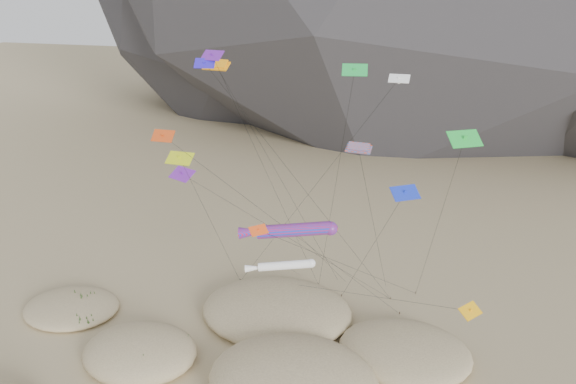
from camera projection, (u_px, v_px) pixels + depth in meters
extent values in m
ellipsoid|color=#CCB789|center=(140.00, 352.00, 52.59)|extent=(10.93, 9.29, 3.21)
ellipsoid|color=#CCB789|center=(293.00, 381.00, 48.37)|extent=(14.93, 12.69, 4.46)
ellipsoid|color=#CCB789|center=(277.00, 310.00, 59.42)|extent=(16.03, 13.63, 3.02)
ellipsoid|color=#CCB789|center=(405.00, 351.00, 52.96)|extent=(12.52, 10.64, 2.58)
ellipsoid|color=#CCB789|center=(71.00, 307.00, 60.46)|extent=(10.43, 8.86, 1.74)
ellipsoid|color=black|center=(135.00, 358.00, 51.66)|extent=(3.15, 2.69, 0.94)
ellipsoid|color=black|center=(177.00, 343.00, 54.02)|extent=(2.46, 2.10, 0.74)
ellipsoid|color=black|center=(269.00, 306.00, 59.54)|extent=(2.89, 2.47, 0.87)
ellipsoid|color=black|center=(281.00, 323.00, 56.76)|extent=(2.54, 2.18, 0.76)
ellipsoid|color=black|center=(418.00, 347.00, 53.41)|extent=(2.39, 2.05, 0.72)
ellipsoid|color=black|center=(395.00, 363.00, 51.34)|extent=(1.86, 1.59, 0.56)
ellipsoid|color=black|center=(82.00, 299.00, 61.78)|extent=(2.28, 1.95, 0.69)
ellipsoid|color=black|center=(85.00, 324.00, 57.58)|extent=(1.90, 1.62, 0.57)
cylinder|color=#3F2D1E|center=(266.00, 279.00, 66.68)|extent=(0.08, 0.08, 0.30)
cylinder|color=#3F2D1E|center=(319.00, 285.00, 65.54)|extent=(0.08, 0.08, 0.30)
cylinder|color=#3F2D1E|center=(342.00, 295.00, 63.31)|extent=(0.08, 0.08, 0.30)
cylinder|color=#3F2D1E|center=(391.00, 298.00, 62.71)|extent=(0.08, 0.08, 0.30)
cylinder|color=#3F2D1E|center=(400.00, 313.00, 59.89)|extent=(0.08, 0.08, 0.30)
cylinder|color=#3F2D1E|center=(284.00, 264.00, 70.36)|extent=(0.08, 0.08, 0.30)
cylinder|color=#3F2D1E|center=(416.00, 293.00, 63.85)|extent=(0.08, 0.08, 0.30)
cylinder|color=#3F2D1E|center=(240.00, 280.00, 66.48)|extent=(0.08, 0.08, 0.30)
cylinder|color=red|center=(294.00, 230.00, 51.18)|extent=(6.93, 2.71, 1.93)
sphere|color=red|center=(331.00, 228.00, 50.85)|extent=(1.30, 1.30, 1.30)
cone|color=red|center=(254.00, 232.00, 51.55)|extent=(2.97, 1.70, 1.39)
cylinder|color=black|center=(323.00, 259.00, 58.79)|extent=(2.67, 13.11, 12.07)
cylinder|color=white|center=(285.00, 265.00, 48.47)|extent=(4.62, 2.12, 1.05)
sphere|color=white|center=(311.00, 263.00, 48.44)|extent=(0.77, 0.77, 0.77)
cone|color=white|center=(256.00, 268.00, 48.51)|extent=(1.99, 1.21, 0.79)
cylinder|color=black|center=(293.00, 271.00, 58.28)|extent=(3.43, 16.85, 10.33)
cube|color=orange|center=(216.00, 66.00, 51.91)|extent=(2.69, 1.38, 0.76)
cube|color=orange|center=(216.00, 64.00, 51.84)|extent=(2.28, 1.10, 0.74)
cylinder|color=black|center=(285.00, 186.00, 59.44)|extent=(10.21, 9.81, 26.04)
cube|color=#F7441A|center=(359.00, 149.00, 46.32)|extent=(2.18, 1.04, 0.60)
cube|color=#F7441A|center=(359.00, 147.00, 46.25)|extent=(1.85, 0.83, 0.59)
cylinder|color=black|center=(374.00, 229.00, 55.92)|extent=(1.62, 14.00, 20.37)
cube|color=green|center=(465.00, 139.00, 44.27)|extent=(2.99, 2.57, 1.08)
cube|color=green|center=(465.00, 141.00, 44.33)|extent=(0.45, 0.46, 0.91)
cylinder|color=black|center=(436.00, 230.00, 54.08)|extent=(3.22, 12.51, 21.63)
cube|color=#FFAC0D|center=(470.00, 311.00, 44.94)|extent=(2.01, 2.23, 0.71)
cube|color=#FFAC0D|center=(470.00, 313.00, 44.99)|extent=(0.30, 0.31, 0.69)
cylinder|color=black|center=(348.00, 293.00, 55.83)|extent=(22.35, 14.19, 8.52)
cube|color=#CC4213|center=(163.00, 136.00, 47.11)|extent=(1.94, 0.93, 0.86)
cube|color=#CC4213|center=(163.00, 138.00, 47.17)|extent=(0.24, 0.31, 0.63)
cylinder|color=black|center=(295.00, 235.00, 53.52)|extent=(19.81, 12.14, 21.13)
cube|color=#EF4C16|center=(258.00, 230.00, 46.45)|extent=(1.64, 1.68, 0.60)
cube|color=#EF4C16|center=(259.00, 232.00, 46.51)|extent=(0.26, 0.26, 0.53)
cylinder|color=black|center=(350.00, 267.00, 55.17)|extent=(12.39, 17.82, 13.96)
cube|color=white|center=(399.00, 79.00, 47.30)|extent=(1.75, 0.95, 0.61)
cube|color=white|center=(399.00, 80.00, 47.35)|extent=(0.21, 0.16, 0.61)
cylinder|color=black|center=(306.00, 197.00, 56.90)|extent=(17.63, 6.12, 25.61)
cube|color=purple|center=(182.00, 174.00, 52.22)|extent=(2.83, 2.21, 0.87)
cube|color=purple|center=(182.00, 176.00, 52.27)|extent=(0.36, 0.32, 0.87)
cylinder|color=black|center=(296.00, 242.00, 57.48)|extent=(18.98, 11.15, 16.49)
cube|color=#172EC9|center=(405.00, 193.00, 44.00)|extent=(2.51, 2.26, 0.86)
cube|color=#172EC9|center=(405.00, 195.00, 44.05)|extent=(0.37, 0.36, 0.77)
cylinder|color=black|center=(368.00, 254.00, 53.67)|extent=(7.15, 12.54, 17.72)
cube|color=#C1D616|center=(180.00, 158.00, 48.64)|extent=(2.37, 1.27, 0.85)
cube|color=#C1D616|center=(180.00, 160.00, 48.69)|extent=(0.28, 0.23, 0.81)
cylinder|color=black|center=(215.00, 229.00, 57.57)|extent=(0.08, 12.62, 18.91)
cube|color=#671CA5|center=(212.00, 55.00, 46.34)|extent=(2.02, 1.28, 0.76)
cube|color=#671CA5|center=(212.00, 57.00, 46.39)|extent=(0.27, 0.28, 0.64)
cylinder|color=black|center=(275.00, 190.00, 55.96)|extent=(6.48, 12.73, 27.56)
cube|color=#2A18D3|center=(205.00, 63.00, 46.14)|extent=(1.83, 1.13, 0.74)
cube|color=#2A18D3|center=(205.00, 65.00, 46.19)|extent=(0.25, 0.29, 0.57)
cylinder|color=black|center=(312.00, 199.00, 54.44)|extent=(15.35, 12.74, 26.98)
cube|color=green|center=(355.00, 70.00, 44.38)|extent=(2.15, 1.29, 0.87)
cube|color=green|center=(355.00, 72.00, 44.43)|extent=(0.29, 0.34, 0.67)
cylinder|color=black|center=(333.00, 198.00, 54.97)|extent=(5.35, 11.65, 26.71)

